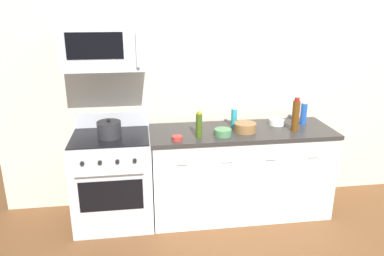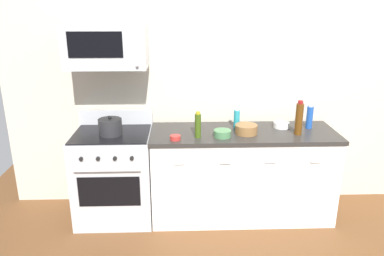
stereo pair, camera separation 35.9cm
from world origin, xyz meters
name	(u,v)px [view 1 (the left image)]	position (x,y,z in m)	size (l,w,h in m)	color
ground_plane	(238,210)	(0.00, 0.00, 0.00)	(5.92, 5.92, 0.00)	brown
back_wall	(233,80)	(0.00, 0.41, 1.35)	(4.93, 0.10, 2.70)	beige
counter_unit	(240,172)	(0.00, 0.00, 0.46)	(1.84, 0.66, 0.92)	white
range_oven	(113,178)	(-1.30, 0.00, 0.47)	(0.76, 0.69, 1.07)	#B7BABF
microwave	(104,47)	(-1.30, 0.05, 1.75)	(0.74, 0.44, 0.40)	#B7BABF
bottle_dish_soap	(234,118)	(-0.06, 0.11, 1.02)	(0.06, 0.06, 0.21)	teal
bottle_soda_blue	(304,114)	(0.68, 0.08, 1.04)	(0.06, 0.06, 0.25)	#1E4CA5
bottle_olive_oil	(199,125)	(-0.46, -0.15, 1.04)	(0.06, 0.06, 0.25)	#385114
bottle_wine_amber	(296,115)	(0.51, -0.10, 1.08)	(0.07, 0.07, 0.34)	#59330F
bowl_green_glaze	(223,132)	(-0.23, -0.14, 0.95)	(0.17, 0.17, 0.07)	#477A4C
bowl_red_small	(177,138)	(-0.67, -0.21, 0.94)	(0.10, 0.10, 0.04)	#B72D28
bowl_wooden_salad	(245,127)	(0.01, -0.06, 0.97)	(0.22, 0.22, 0.09)	brown
bowl_white_ceramic	(277,122)	(0.41, 0.11, 0.95)	(0.16, 0.16, 0.06)	white
stockpot	(109,129)	(-1.30, -0.05, 1.00)	(0.22, 0.22, 0.19)	#262628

